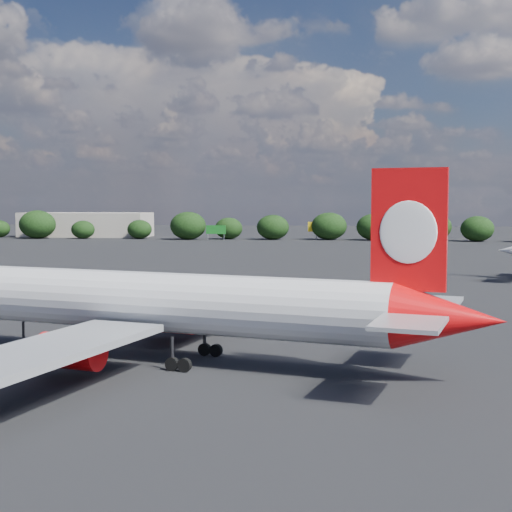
# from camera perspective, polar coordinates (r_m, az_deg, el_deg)

# --- Properties ---
(ground) EXTENTS (500.00, 500.00, 0.00)m
(ground) POSITION_cam_1_polar(r_m,az_deg,el_deg) (99.21, -5.53, -2.41)
(ground) COLOR black
(ground) RESTS_ON ground
(qantas_airliner) EXTENTS (42.04, 40.24, 13.84)m
(qantas_airliner) POSITION_cam_1_polar(r_m,az_deg,el_deg) (51.90, -5.66, -3.94)
(qantas_airliner) COLOR silver
(qantas_airliner) RESTS_ON ground
(terminal_building) EXTENTS (42.00, 16.00, 8.00)m
(terminal_building) POSITION_cam_1_polar(r_m,az_deg,el_deg) (244.23, -13.42, 2.46)
(terminal_building) COLOR gray
(terminal_building) RESTS_ON ground
(highway_sign) EXTENTS (6.00, 0.30, 4.50)m
(highway_sign) POSITION_cam_1_polar(r_m,az_deg,el_deg) (215.92, -3.23, 2.10)
(highway_sign) COLOR #14681C
(highway_sign) RESTS_ON ground
(billboard_yellow) EXTENTS (5.00, 0.30, 5.50)m
(billboard_yellow) POSITION_cam_1_polar(r_m,az_deg,el_deg) (218.33, 4.83, 2.31)
(billboard_yellow) COLOR yellow
(billboard_yellow) RESTS_ON ground
(horizon_treeline) EXTENTS (206.67, 14.80, 8.94)m
(horizon_treeline) POSITION_cam_1_polar(r_m,az_deg,el_deg) (216.39, 4.94, 2.30)
(horizon_treeline) COLOR black
(horizon_treeline) RESTS_ON ground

